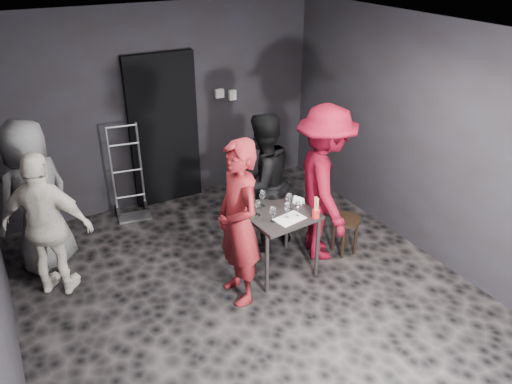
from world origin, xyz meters
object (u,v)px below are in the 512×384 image
hand_truck (131,200)px  server_red (238,210)px  bystander_cream (47,221)px  breadstick_cup (316,208)px  woman_black (262,174)px  bystander_grey (32,184)px  man_maroon (325,167)px  wine_bottle (252,207)px  stool (346,225)px  tasting_table (278,219)px

hand_truck → server_red: bearing=-67.7°
bystander_cream → breadstick_cup: (2.54, -1.09, 0.01)m
woman_black → bystander_grey: bystander_grey is taller
man_maroon → breadstick_cup: size_ratio=8.76×
bystander_cream → wine_bottle: bystander_cream is taller
server_red → man_maroon: size_ratio=0.92×
bystander_cream → bystander_grey: bearing=-52.8°
breadstick_cup → bystander_cream: bearing=156.8°
hand_truck → woman_black: (1.20, -1.47, 0.72)m
stool → bystander_cream: (-3.13, 0.89, 0.48)m
hand_truck → bystander_cream: 1.78m
server_red → bystander_cream: (-1.66, 1.01, -0.19)m
stool → wine_bottle: 1.29m
wine_bottle → man_maroon: bearing=-0.5°
bystander_grey → man_maroon: bearing=124.9°
man_maroon → bystander_grey: 3.20m
breadstick_cup → woman_black: bearing=103.1°
tasting_table → man_maroon: (0.62, 0.03, 0.48)m
bystander_cream → breadstick_cup: 2.77m
man_maroon → wine_bottle: man_maroon is taller
server_red → bystander_grey: 2.32m
woman_black → tasting_table: bearing=67.1°
bystander_cream → bystander_grey: bystander_grey is taller
hand_truck → server_red: 2.42m
breadstick_cup → server_red: bearing=175.0°
hand_truck → wine_bottle: hand_truck is taller
stool → woman_black: woman_black is taller
server_red → man_maroon: man_maroon is taller
server_red → breadstick_cup: 0.90m
stool → man_maroon: (-0.26, 0.13, 0.76)m
hand_truck → bystander_grey: 1.57m
tasting_table → woman_black: woman_black is taller
breadstick_cup → man_maroon: bearing=44.5°
tasting_table → bystander_grey: (-2.29, 1.35, 0.38)m
man_maroon → bystander_grey: size_ratio=1.09×
server_red → breadstick_cup: server_red is taller
hand_truck → breadstick_cup: bearing=-49.5°
stool → man_maroon: bearing=153.2°
man_maroon → bystander_cream: (-2.88, 0.76, -0.28)m
stool → wine_bottle: bearing=173.4°
wine_bottle → breadstick_cup: bearing=-29.5°
stool → bystander_cream: bearing=164.1°
tasting_table → breadstick_cup: size_ratio=2.90×
stool → server_red: 1.62m
bystander_grey → wine_bottle: bystander_grey is taller
tasting_table → hand_truck: bearing=119.1°
bystander_grey → tasting_table: bearing=118.8°
stool → woman_black: size_ratio=0.25×
man_maroon → wine_bottle: 0.96m
tasting_table → bystander_cream: 2.40m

